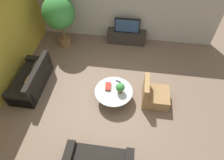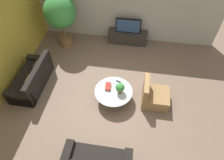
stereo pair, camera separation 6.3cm
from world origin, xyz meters
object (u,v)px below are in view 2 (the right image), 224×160
object	(u,v)px
coffee_table	(113,93)
couch_by_wall	(32,79)
potted_palm_tall	(60,13)
media_console	(127,37)
armchair_wicker	(154,96)
television	(128,26)
potted_plant_tabletop	(120,88)

from	to	relation	value
coffee_table	couch_by_wall	xyz separation A→B (m)	(-2.71, 0.16, -0.01)
potted_palm_tall	media_console	bearing A→B (deg)	11.98
couch_by_wall	armchair_wicker	size ratio (longest dim) A/B	2.06
television	armchair_wicker	distance (m)	3.09
coffee_table	potted_plant_tabletop	bearing A→B (deg)	-3.05
potted_palm_tall	television	bearing A→B (deg)	11.95
coffee_table	potted_plant_tabletop	size ratio (longest dim) A/B	3.31
television	armchair_wicker	world-z (taller)	television
coffee_table	potted_palm_tall	bearing A→B (deg)	133.40
media_console	coffee_table	world-z (taller)	media_console
couch_by_wall	armchair_wicker	distance (m)	3.93
armchair_wicker	potted_plant_tabletop	bearing A→B (deg)	95.99
media_console	armchair_wicker	distance (m)	3.05
media_console	armchair_wicker	xyz separation A→B (m)	(1.10, -2.84, 0.02)
couch_by_wall	potted_palm_tall	size ratio (longest dim) A/B	0.88
media_console	coffee_table	xyz separation A→B (m)	(-0.13, -2.94, 0.04)
media_console	armchair_wicker	world-z (taller)	armchair_wicker
armchair_wicker	coffee_table	bearing A→B (deg)	94.57
couch_by_wall	potted_palm_tall	xyz separation A→B (m)	(0.41, 2.26, 1.09)
potted_palm_tall	potted_plant_tabletop	size ratio (longest dim) A/B	5.78
media_console	couch_by_wall	xyz separation A→B (m)	(-2.84, -2.78, 0.03)
television	couch_by_wall	size ratio (longest dim) A/B	0.55
television	coffee_table	distance (m)	2.98
media_console	coffee_table	bearing A→B (deg)	-92.49
potted_plant_tabletop	potted_palm_tall	bearing A→B (deg)	135.60
armchair_wicker	couch_by_wall	bearing A→B (deg)	89.04
armchair_wicker	potted_palm_tall	bearing A→B (deg)	56.51
coffee_table	potted_plant_tabletop	xyz separation A→B (m)	(0.19, -0.01, 0.32)
armchair_wicker	potted_plant_tabletop	size ratio (longest dim) A/B	2.47
couch_by_wall	potted_plant_tabletop	bearing A→B (deg)	86.56
couch_by_wall	potted_palm_tall	distance (m)	2.54
couch_by_wall	television	bearing A→B (deg)	134.37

